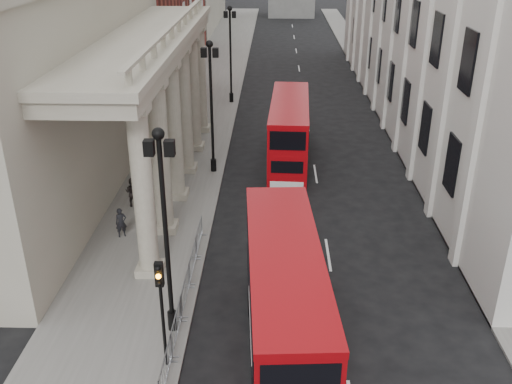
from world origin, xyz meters
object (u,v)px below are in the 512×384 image
lamp_post_mid (211,99)px  traffic_light (161,296)px  lamp_post_south (165,221)px  pedestrian_a (121,223)px  lamp_post_north (230,48)px  pedestrian_b (132,192)px  bus_near (284,302)px  pedestrian_c (187,137)px  bus_far (289,131)px

lamp_post_mid → traffic_light: lamp_post_mid is taller
lamp_post_south → pedestrian_a: (-3.81, 7.27, -4.02)m
lamp_post_north → pedestrian_b: bearing=-100.7°
pedestrian_a → lamp_post_mid: bearing=39.5°
pedestrian_b → lamp_post_south: bearing=123.5°
pedestrian_a → lamp_post_south: bearing=-89.2°
lamp_post_south → lamp_post_mid: 16.00m
bus_near → lamp_post_mid: bearing=100.4°
pedestrian_a → pedestrian_c: pedestrian_c is taller
bus_far → pedestrian_c: 7.60m
traffic_light → bus_near: (4.23, 0.85, -0.77)m
traffic_light → bus_near: bus_near is taller
lamp_post_south → bus_near: 5.17m
bus_near → pedestrian_b: bearing=121.3°
pedestrian_b → pedestrian_c: size_ratio=0.99×
bus_near → lamp_post_north: bearing=93.7°
lamp_post_mid → bus_far: bearing=19.9°
traffic_light → pedestrian_a: bearing=112.8°
lamp_post_south → bus_far: bearing=74.6°
pedestrian_b → bus_far: bearing=-128.9°
lamp_post_north → pedestrian_a: lamp_post_north is taller
lamp_post_mid → lamp_post_north: (0.00, 16.00, 0.00)m
lamp_post_south → traffic_light: lamp_post_south is taller
lamp_post_south → bus_near: (4.33, -1.16, -2.57)m
bus_far → pedestrian_a: bearing=-127.2°
bus_far → lamp_post_south: bearing=-102.9°
traffic_light → lamp_post_north: bearing=90.2°
pedestrian_a → bus_far: bearing=23.5°
lamp_post_north → pedestrian_a: 25.34m
lamp_post_north → bus_far: size_ratio=0.83×
lamp_post_mid → traffic_light: 18.11m
traffic_light → bus_near: 4.38m
pedestrian_b → pedestrian_c: (1.75, 9.21, 0.01)m
bus_near → bus_far: bus_near is taller
traffic_light → lamp_post_mid: bearing=90.3°
bus_near → pedestrian_c: 22.18m
traffic_light → bus_far: size_ratio=0.43×
lamp_post_north → bus_far: lamp_post_north is taller
pedestrian_a → pedestrian_b: (-0.22, 3.48, 0.08)m
traffic_light → pedestrian_b: size_ratio=2.51×
bus_near → pedestrian_b: 14.62m
lamp_post_mid → lamp_post_north: size_ratio=1.00×
lamp_post_south → bus_far: (4.88, 17.76, -2.66)m
bus_far → pedestrian_a: (-8.69, -10.49, -1.35)m
lamp_post_north → bus_near: bearing=-82.6°
lamp_post_mid → pedestrian_b: bearing=-127.5°
traffic_light → pedestrian_a: traffic_light is taller
lamp_post_north → bus_near: size_ratio=0.79×
traffic_light → pedestrian_a: 10.32m
bus_near → pedestrian_b: (-8.36, 11.91, -1.36)m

